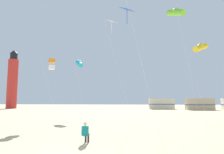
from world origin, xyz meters
TOP-DOWN VIEW (x-y plane):
  - kite_flyer_standing at (0.16, 4.31)m, footprint 0.37×0.53m
  - kite_box_orange at (-5.70, 13.82)m, footprint 1.76×1.51m
  - kite_tube_cyan at (-4.76, 22.00)m, footprint 2.02×2.56m
  - kite_tube_lime at (7.99, 15.79)m, footprint 2.88×3.14m
  - kite_tube_gold at (11.45, 18.50)m, footprint 3.13×3.01m
  - kite_diamond_blue at (2.56, 8.18)m, footprint 2.80×2.80m
  - kite_diamond_white at (1.02, 11.51)m, footprint 2.65×2.61m
  - lighthouse_distant at (-30.82, 48.36)m, footprint 2.80×2.80m
  - rv_van_cream at (10.90, 48.29)m, footprint 6.58×2.76m
  - rv_van_tan at (19.39, 44.29)m, footprint 6.46×2.39m

SIDE VIEW (x-z plane):
  - kite_flyer_standing at x=0.16m, z-range 0.03..1.19m
  - rv_van_cream at x=10.90m, z-range -0.01..2.79m
  - rv_van_tan at x=19.39m, z-range -0.01..2.79m
  - kite_box_orange at x=-5.70m, z-range 2.82..9.61m
  - kite_tube_cyan at x=-4.76m, z-range 3.52..11.97m
  - lighthouse_distant at x=-30.82m, z-range -0.56..16.24m
  - kite_tube_gold at x=11.45m, z-range 4.10..13.70m
  - kite_diamond_blue at x=2.56m, z-range 4.23..13.92m
  - kite_diamond_white at x=1.02m, z-range 4.41..14.49m
  - kite_tube_lime at x=7.99m, z-range 5.84..18.92m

